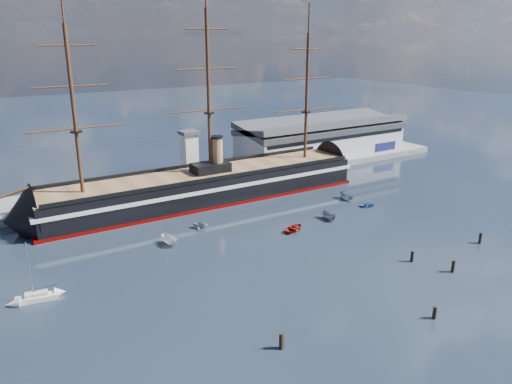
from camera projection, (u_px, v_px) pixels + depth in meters
ground at (238, 224)px, 120.06m from camera, size 600.00×600.00×0.00m
quay at (208, 181)px, 154.20m from camera, size 180.00×18.00×2.00m
warehouse at (322, 137)px, 179.19m from camera, size 63.00×21.00×11.60m
quay_tower at (190, 155)px, 145.28m from camera, size 5.00×5.00×15.00m
warship at (199, 187)px, 134.71m from camera, size 112.94×16.89×53.94m
sailboat at (37, 297)px, 85.37m from camera, size 7.12×3.22×10.99m
motorboat_a at (169, 245)px, 107.99m from camera, size 6.72×2.91×2.62m
motorboat_b at (294, 231)px, 115.85m from camera, size 2.73×4.00×1.73m
motorboat_c at (329, 220)px, 122.60m from camera, size 5.74×2.11×2.29m
motorboat_d at (200, 228)px, 117.28m from camera, size 6.38×6.25×2.28m
motorboat_e at (367, 207)px, 131.74m from camera, size 1.93×2.76×1.19m
motorboat_f at (346, 199)px, 137.44m from camera, size 6.17×2.93×2.38m
piling_near_left at (281, 349)px, 72.46m from camera, size 0.64×0.64×3.24m
piling_near_mid at (434, 319)px, 80.13m from camera, size 0.64×0.64×2.85m
piling_near_right at (452, 272)px, 95.69m from camera, size 0.64×0.64×3.18m
piling_far_right at (479, 243)px, 108.79m from camera, size 0.64×0.64×3.18m
piling_extra at (412, 262)px, 100.05m from camera, size 0.64×0.64×3.02m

